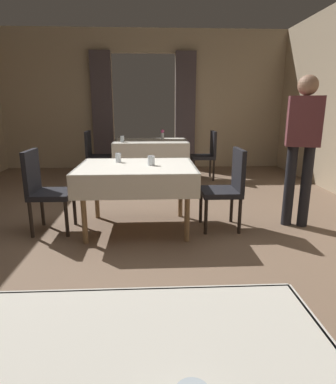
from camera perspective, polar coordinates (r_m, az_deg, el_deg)
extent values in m
plane|color=#7A604C|center=(3.71, -5.13, -7.32)|extent=(10.08, 10.08, 0.00)
cube|color=tan|center=(7.92, -18.96, 14.83)|extent=(2.50, 0.12, 3.00)
cube|color=tan|center=(7.84, 10.73, 15.36)|extent=(2.50, 0.12, 3.00)
cube|color=tan|center=(7.75, -4.40, 24.87)|extent=(1.40, 0.12, 0.50)
cube|color=#4C4247|center=(7.57, -11.38, 13.58)|extent=(0.44, 0.14, 2.53)
cube|color=#4C4247|center=(7.53, 3.03, 13.83)|extent=(0.44, 0.14, 2.53)
cube|color=silver|center=(1.33, -11.05, -21.17)|extent=(1.38, 0.02, 0.26)
cylinder|color=olive|center=(3.45, -14.52, -3.17)|extent=(0.06, 0.06, 0.71)
cylinder|color=olive|center=(3.40, 3.37, -2.99)|extent=(0.06, 0.06, 0.71)
cylinder|color=olive|center=(4.21, -12.41, 0.18)|extent=(0.06, 0.06, 0.71)
cylinder|color=olive|center=(4.16, 2.19, 0.37)|extent=(0.06, 0.06, 0.71)
cube|color=olive|center=(3.68, -5.51, 4.30)|extent=(1.22, 0.96, 0.03)
cube|color=silver|center=(3.68, -5.52, 4.60)|extent=(1.28, 1.02, 0.01)
cube|color=silver|center=(3.20, -5.85, 0.84)|extent=(1.28, 0.02, 0.25)
cube|color=silver|center=(4.20, -5.18, 4.20)|extent=(1.28, 0.02, 0.25)
cube|color=silver|center=(3.78, -15.24, 2.56)|extent=(0.02, 1.02, 0.25)
cube|color=silver|center=(3.73, 4.46, 2.86)|extent=(0.02, 1.02, 0.25)
cylinder|color=olive|center=(6.02, -8.51, 4.73)|extent=(0.06, 0.06, 0.71)
cylinder|color=olive|center=(6.01, 2.56, 4.87)|extent=(0.06, 0.06, 0.71)
cylinder|color=olive|center=(6.82, -7.86, 5.94)|extent=(0.06, 0.06, 0.71)
cylinder|color=olive|center=(6.82, 1.92, 6.06)|extent=(0.06, 0.06, 0.71)
cube|color=olive|center=(6.34, -3.02, 8.76)|extent=(1.32, 0.98, 0.03)
cube|color=silver|center=(6.34, -3.02, 8.94)|extent=(1.38, 1.04, 0.01)
cube|color=silver|center=(5.84, -3.01, 7.07)|extent=(1.38, 0.02, 0.29)
cube|color=silver|center=(6.87, -3.00, 8.24)|extent=(1.38, 0.02, 0.29)
cube|color=silver|center=(6.39, -9.24, 7.57)|extent=(0.02, 1.04, 0.29)
cube|color=silver|center=(6.39, 3.23, 7.74)|extent=(0.02, 1.04, 0.29)
cylinder|color=black|center=(3.64, 6.63, -4.22)|extent=(0.04, 0.04, 0.42)
cylinder|color=black|center=(4.00, 5.76, -2.45)|extent=(0.04, 0.04, 0.42)
cylinder|color=black|center=(3.73, 12.42, -4.05)|extent=(0.04, 0.04, 0.42)
cylinder|color=black|center=(4.07, 11.05, -2.34)|extent=(0.04, 0.04, 0.42)
cube|color=black|center=(3.79, 9.10, 0.00)|extent=(0.44, 0.44, 0.06)
cube|color=black|center=(3.78, 12.23, 3.78)|extent=(0.05, 0.42, 0.48)
cylinder|color=black|center=(4.07, -16.03, -2.68)|extent=(0.04, 0.04, 0.42)
cylinder|color=black|center=(3.72, -17.31, -4.43)|extent=(0.04, 0.04, 0.42)
cylinder|color=black|center=(4.17, -21.12, -2.68)|extent=(0.04, 0.04, 0.42)
cylinder|color=black|center=(3.83, -22.84, -4.38)|extent=(0.04, 0.04, 0.42)
cube|color=black|center=(3.88, -19.61, -0.35)|extent=(0.44, 0.44, 0.06)
cube|color=black|center=(3.89, -22.76, 3.25)|extent=(0.05, 0.42, 0.48)
cylinder|color=black|center=(6.21, 4.53, 3.80)|extent=(0.04, 0.04, 0.42)
cylinder|color=black|center=(6.58, 4.11, 4.44)|extent=(0.04, 0.04, 0.42)
cylinder|color=black|center=(6.27, 7.99, 3.81)|extent=(0.04, 0.04, 0.42)
cylinder|color=black|center=(6.64, 7.38, 4.44)|extent=(0.04, 0.04, 0.42)
cube|color=black|center=(6.39, 6.06, 6.12)|extent=(0.44, 0.44, 0.06)
cube|color=black|center=(6.39, 7.91, 8.37)|extent=(0.05, 0.42, 0.48)
cylinder|color=black|center=(6.68, -9.93, 4.40)|extent=(0.04, 0.04, 0.42)
cylinder|color=black|center=(6.30, -10.34, 3.77)|extent=(0.04, 0.04, 0.42)
cylinder|color=black|center=(6.73, -13.15, 4.32)|extent=(0.04, 0.04, 0.42)
cylinder|color=black|center=(6.37, -13.74, 3.69)|extent=(0.04, 0.04, 0.42)
cube|color=black|center=(6.48, -11.89, 6.01)|extent=(0.44, 0.44, 0.06)
cube|color=black|center=(6.48, -13.78, 8.18)|extent=(0.05, 0.42, 0.48)
cylinder|color=silver|center=(3.66, -2.95, 5.52)|extent=(0.08, 0.08, 0.11)
cylinder|color=silver|center=(3.90, -8.69, 5.95)|extent=(0.07, 0.07, 0.11)
cylinder|color=silver|center=(6.51, -0.97, 9.72)|extent=(0.06, 0.06, 0.13)
sphere|color=#D84C8C|center=(6.50, -0.97, 10.55)|extent=(0.07, 0.07, 0.07)
cylinder|color=silver|center=(6.07, -7.99, 9.15)|extent=(0.07, 0.07, 0.12)
cylinder|color=black|center=(4.10, 20.45, 0.95)|extent=(0.12, 0.12, 0.95)
cylinder|color=black|center=(4.13, 22.92, 0.79)|extent=(0.12, 0.12, 0.95)
cube|color=brown|center=(4.01, 22.72, 11.31)|extent=(0.41, 0.32, 0.55)
sphere|color=#9E755B|center=(4.02, 23.29, 16.77)|extent=(0.22, 0.22, 0.22)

